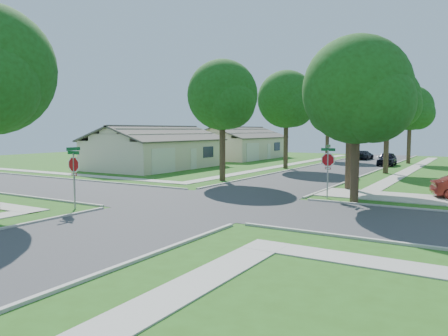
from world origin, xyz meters
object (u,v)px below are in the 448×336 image
tree_e_near (351,100)px  tree_e_far (411,110)px  stop_sign_sw (74,167)px  car_curb_east (387,159)px  tree_w_mid (287,102)px  tree_w_far (328,116)px  house_nw_near (157,153)px  house_nw_far (239,147)px  tree_ne_corner (358,95)px  stop_sign_ne (328,162)px  tree_e_mid (388,101)px  car_curb_west (364,155)px  tree_w_near (223,98)px

tree_e_near → tree_e_far: bearing=90.0°
stop_sign_sw → car_curb_east: 35.28m
tree_w_mid → car_curb_east: size_ratio=2.27×
tree_w_far → tree_w_mid: bearing=-90.0°
tree_w_mid → tree_w_far: (-0.01, 13.00, -0.98)m
house_nw_near → house_nw_far: bearing=90.0°
tree_w_far → tree_ne_corner: (11.01, -29.80, 0.09)m
stop_sign_ne → tree_e_far: size_ratio=0.34×
stop_sign_ne → tree_w_far: tree_w_far is taller
tree_e_near → tree_ne_corner: 5.06m
tree_w_far → tree_e_far: bearing=0.0°
stop_sign_ne → tree_e_mid: 16.84m
tree_w_mid → house_nw_far: tree_w_mid is taller
stop_sign_sw → car_curb_east: bearing=77.0°
tree_e_near → house_nw_far: 31.24m
tree_ne_corner → stop_sign_sw: bearing=-141.2°
tree_e_mid → tree_e_far: bearing=90.0°
tree_e_far → car_curb_east: size_ratio=2.07×
tree_e_mid → car_curb_east: bearing=100.2°
car_curb_east → house_nw_far: bearing=170.2°
stop_sign_sw → house_nw_far: (-11.29, 36.70, -0.51)m
tree_e_mid → car_curb_west: 18.98m
tree_ne_corner → tree_w_mid: bearing=123.2°
stop_sign_ne → tree_e_far: (0.05, 29.31, 3.95)m
stop_sign_sw → tree_w_near: 14.30m
car_curb_west → tree_w_mid: bearing=82.6°
house_nw_near → house_nw_far: (0.00, 17.00, 0.00)m
stop_sign_sw → tree_ne_corner: bearing=38.8°
tree_e_near → tree_w_near: (-9.40, 0.00, 0.47)m
stop_sign_ne → tree_e_mid: size_ratio=0.32×
tree_e_far → house_nw_far: 21.31m
tree_e_mid → house_nw_near: 22.12m
stop_sign_ne → house_nw_near: (-20.69, 10.30, -0.51)m
tree_e_mid → house_nw_near: bearing=-163.8°
tree_w_far → tree_e_mid: bearing=-54.1°
tree_w_near → car_curb_west: tree_w_near is taller
tree_e_near → stop_sign_ne: bearing=-90.7°
tree_w_far → car_curb_east: bearing=-29.0°
tree_e_near → tree_e_far: size_ratio=0.95×
stop_sign_ne → house_nw_far: (-20.69, 27.30, -0.51)m
stop_sign_sw → tree_e_mid: (9.46, 25.71, 4.22)m
stop_sign_ne → tree_w_near: size_ratio=0.33×
tree_ne_corner → tree_w_far: bearing=110.3°
stop_sign_sw → house_nw_near: size_ratio=0.22×
house_nw_far → car_curb_east: 19.35m
tree_ne_corner → house_nw_near: (-22.35, 10.79, -4.08)m
tree_ne_corner → house_nw_far: bearing=128.8°
stop_sign_ne → tree_w_far: size_ratio=0.37×
stop_sign_sw → tree_e_mid: size_ratio=0.32×
car_curb_west → car_curb_east: bearing=121.5°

